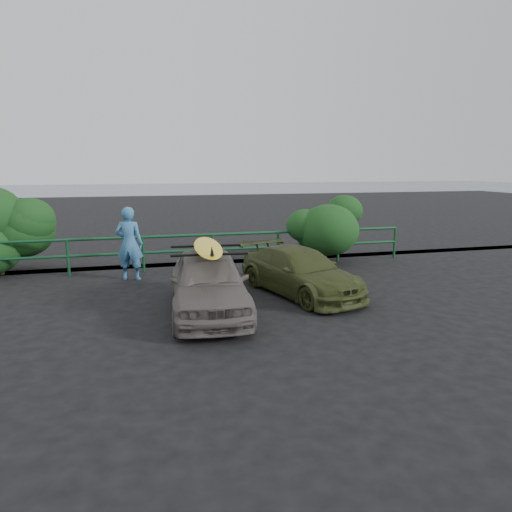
{
  "coord_description": "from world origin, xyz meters",
  "views": [
    {
      "loc": [
        -1.08,
        -8.11,
        2.97
      ],
      "look_at": [
        1.46,
        1.71,
        0.97
      ],
      "focal_mm": 32.0,
      "sensor_mm": 36.0,
      "label": 1
    }
  ],
  "objects_px": {
    "olive_vehicle": "(300,272)",
    "man": "(129,244)",
    "surfboard": "(208,247)",
    "guardrail": "(179,252)",
    "sedan": "(208,282)"
  },
  "relations": [
    {
      "from": "man",
      "to": "surfboard",
      "type": "xyz_separation_m",
      "value": [
        1.58,
        -3.29,
        0.4
      ]
    },
    {
      "from": "guardrail",
      "to": "olive_vehicle",
      "type": "relative_size",
      "value": 3.8
    },
    {
      "from": "olive_vehicle",
      "to": "man",
      "type": "xyz_separation_m",
      "value": [
        -3.89,
        2.41,
        0.44
      ]
    },
    {
      "from": "guardrail",
      "to": "olive_vehicle",
      "type": "distance_m",
      "value": 4.13
    },
    {
      "from": "guardrail",
      "to": "surfboard",
      "type": "height_order",
      "value": "surfboard"
    },
    {
      "from": "olive_vehicle",
      "to": "man",
      "type": "height_order",
      "value": "man"
    },
    {
      "from": "sedan",
      "to": "man",
      "type": "height_order",
      "value": "man"
    },
    {
      "from": "sedan",
      "to": "olive_vehicle",
      "type": "relative_size",
      "value": 1.03
    },
    {
      "from": "guardrail",
      "to": "man",
      "type": "distance_m",
      "value": 1.65
    },
    {
      "from": "olive_vehicle",
      "to": "man",
      "type": "relative_size",
      "value": 1.89
    },
    {
      "from": "guardrail",
      "to": "surfboard",
      "type": "bearing_deg",
      "value": -86.71
    },
    {
      "from": "guardrail",
      "to": "sedan",
      "type": "relative_size",
      "value": 3.71
    },
    {
      "from": "guardrail",
      "to": "man",
      "type": "relative_size",
      "value": 7.2
    },
    {
      "from": "guardrail",
      "to": "olive_vehicle",
      "type": "xyz_separation_m",
      "value": [
        2.54,
        -3.26,
        0.01
      ]
    },
    {
      "from": "olive_vehicle",
      "to": "surfboard",
      "type": "bearing_deg",
      "value": -175.72
    }
  ]
}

